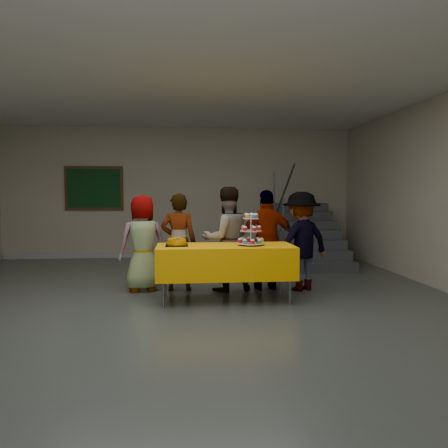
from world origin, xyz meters
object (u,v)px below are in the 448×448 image
Objects in this scene: schoolchild_e at (301,241)px; staircase at (303,239)px; cupcake_stand at (251,233)px; schoolchild_a at (143,243)px; bake_table at (225,261)px; schoolchild_c at (227,239)px; schoolchild_b at (179,242)px; schoolchild_d at (267,240)px; noticeboard at (94,188)px; bear_cake at (177,241)px.

staircase is (0.82, 2.83, -0.27)m from schoolchild_e.
schoolchild_e is (0.87, 0.60, -0.19)m from cupcake_stand.
schoolchild_a is 0.61× the size of staircase.
schoolchild_a is (-1.19, 0.75, 0.18)m from bake_table.
schoolchild_c is 1.05× the size of schoolchild_e.
schoolchild_d is at bearing -177.41° from schoolchild_b.
schoolchild_c is at bearing 154.93° from schoolchild_a.
schoolchild_d is at bearing -47.37° from noticeboard.
schoolchild_b is at bearing 88.55° from bear_cake.
schoolchild_b is at bearing -135.00° from staircase.
bear_cake reaches higher than bake_table.
schoolchild_a is 4.19m from staircase.
bake_table is at bearing 1.53° from schoolchild_e.
schoolchild_b is 4.12m from noticeboard.
schoolchild_d is at bearing -115.86° from staircase.
bear_cake is 4.34m from staircase.
schoolchild_b is 1.87m from schoolchild_e.
bear_cake is at bearing 24.72° from schoolchild_c.
schoolchild_e is 2.96m from staircase.
schoolchild_d is at bearing 61.65° from cupcake_stand.
schoolchild_e is (1.14, -0.04, -0.04)m from schoolchild_c.
schoolchild_c is (0.08, 0.61, 0.24)m from bake_table.
schoolchild_b reaches higher than cupcake_stand.
schoolchild_a is 0.95× the size of schoolchild_d.
schoolchild_b is (-0.65, 0.70, 0.19)m from bake_table.
cupcake_stand is 5.22m from noticeboard.
schoolchild_e is at bearing 34.61° from cupcake_stand.
schoolchild_b is (0.02, 0.68, -0.09)m from bear_cake.
schoolchild_b is 0.73m from schoolchild_c.
schoolchild_c reaches higher than bear_cake.
bear_cake is 0.24× the size of schoolchild_a.
schoolchild_a is 0.97× the size of schoolchild_e.
cupcake_stand is at bearing 134.16° from schoolchild_a.
schoolchild_e is 5.35m from noticeboard.
noticeboard is (-1.94, 3.53, 0.86)m from schoolchild_b.
bear_cake is at bearing -7.09° from schoolchild_e.
staircase is at bearing -139.23° from schoolchild_c.
schoolchild_c reaches higher than schoolchild_b.
schoolchild_d is (1.90, -0.11, 0.04)m from schoolchild_a.
schoolchild_c is at bearing 38.66° from bear_cake.
noticeboard reaches higher than schoolchild_c.
schoolchild_e is 1.16× the size of noticeboard.
cupcake_stand is 0.30× the size of schoolchild_b.
staircase is at bearing -129.66° from schoolchild_e.
schoolchild_e reaches higher than bake_table.
schoolchild_a is at bearing 125.72° from bear_cake.
schoolchild_b is 1.36m from schoolchild_d.
bake_table is 1.25× the size of schoolchild_e.
bake_table is 1.29× the size of schoolchild_a.
schoolchild_c reaches higher than cupcake_stand.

